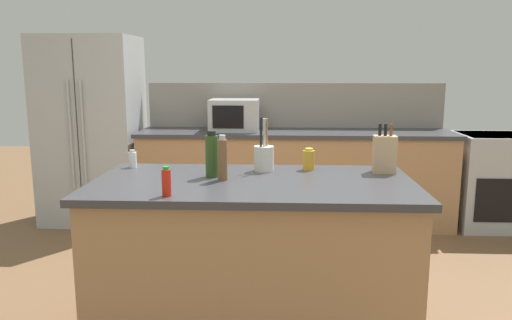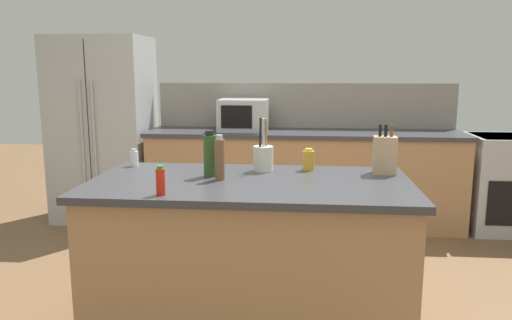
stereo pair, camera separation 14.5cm
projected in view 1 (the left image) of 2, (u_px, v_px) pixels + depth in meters
back_counter_run at (295, 178)px, 4.99m from camera, size 3.09×0.66×0.94m
wall_backsplash at (295, 105)px, 5.17m from camera, size 3.05×0.03×0.46m
kitchen_island at (253, 260)px, 2.84m from camera, size 1.77×0.92×0.94m
refrigerator at (92, 130)px, 5.05m from camera, size 0.95×0.75×1.86m
range_oven at (495, 180)px, 4.89m from camera, size 0.76×0.65×0.92m
microwave at (234, 115)px, 4.90m from camera, size 0.48×0.39×0.31m
knife_block at (384, 154)px, 2.94m from camera, size 0.13×0.10×0.29m
utensil_crock at (264, 157)px, 3.00m from camera, size 0.12×0.12×0.32m
hot_sauce_bottle at (166, 182)px, 2.40m from camera, size 0.05×0.05×0.15m
pepper_grinder at (223, 159)px, 2.74m from camera, size 0.05×0.05×0.25m
salt_shaker at (133, 159)px, 3.11m from camera, size 0.05×0.05×0.11m
honey_jar at (309, 160)px, 3.03m from camera, size 0.07×0.07×0.13m
olive_oil_bottle at (212, 155)px, 2.82m from camera, size 0.07×0.07×0.26m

